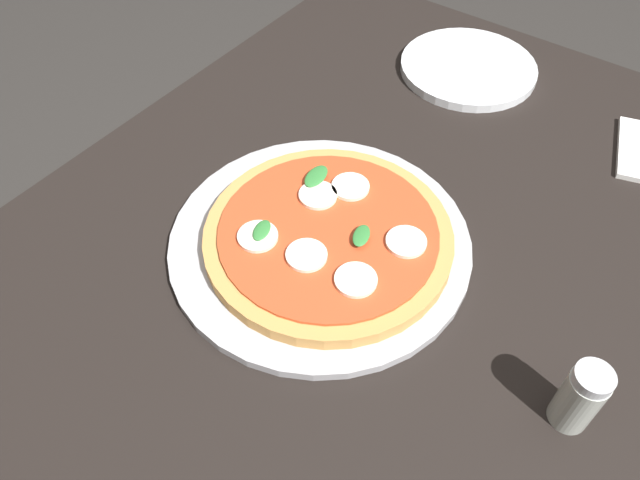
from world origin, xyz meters
name	(u,v)px	position (x,y,z in m)	size (l,w,h in m)	color
ground_plane	(341,464)	(0.00, 0.00, 0.00)	(6.00, 6.00, 0.00)	#2D2B28
dining_table	(352,299)	(0.00, 0.00, 0.62)	(1.14, 0.81, 0.74)	black
serving_tray	(320,242)	(-0.03, 0.03, 0.74)	(0.37, 0.37, 0.01)	#B2B2B7
pizza	(328,236)	(-0.03, 0.02, 0.76)	(0.30, 0.30, 0.03)	tan
plate_white	(468,68)	(0.41, 0.06, 0.74)	(0.22, 0.22, 0.01)	white
pepper_shaker	(580,397)	(-0.07, -0.29, 0.78)	(0.04, 0.04, 0.09)	#B2B7AD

